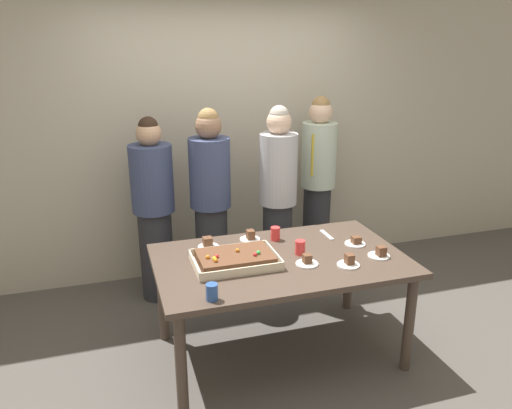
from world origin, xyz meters
TOP-DOWN VIEW (x-y plane):
  - ground_plane at (0.00, 0.00)m, footprint 12.00×12.00m
  - interior_back_panel at (0.00, 1.60)m, footprint 8.00×0.12m
  - party_table at (0.00, 0.00)m, footprint 1.70×1.03m
  - sheet_cake at (-0.32, -0.00)m, footprint 0.56×0.39m
  - plated_slice_near_left at (-0.11, 0.37)m, footprint 0.15×0.15m
  - plated_slice_near_right at (0.66, -0.19)m, footprint 0.15×0.15m
  - plated_slice_far_left at (0.60, 0.06)m, footprint 0.15×0.15m
  - plated_slice_far_right at (-0.43, 0.33)m, footprint 0.15×0.15m
  - plated_slice_center_front at (0.39, -0.24)m, footprint 0.15×0.15m
  - plated_slice_center_back at (0.13, -0.15)m, footprint 0.15×0.15m
  - drink_cup_nearest at (0.15, 0.02)m, footprint 0.07×0.07m
  - drink_cup_middle at (0.07, 0.31)m, footprint 0.07×0.07m
  - drink_cup_far_end at (-0.57, -0.42)m, footprint 0.07×0.07m
  - cake_server_utensil at (0.48, 0.28)m, footprint 0.03×0.20m
  - person_serving_front at (-0.26, 1.00)m, footprint 0.34×0.34m
  - person_green_shirt_behind at (0.31, 0.92)m, footprint 0.32×0.32m
  - person_striped_tie_right at (-0.73, 1.12)m, footprint 0.35×0.35m
  - person_far_right_suit at (0.82, 1.22)m, footprint 0.32×0.32m

SIDE VIEW (x-z plane):
  - ground_plane at x=0.00m, z-range 0.00..0.00m
  - party_table at x=0.00m, z-range 0.29..1.05m
  - cake_server_utensil at x=0.48m, z-range 0.76..0.76m
  - plated_slice_far_left at x=0.60m, z-range 0.74..0.80m
  - plated_slice_center_back at x=0.13m, z-range 0.74..0.81m
  - plated_slice_center_front at x=0.39m, z-range 0.74..0.82m
  - plated_slice_near_right at x=0.66m, z-range 0.74..0.82m
  - plated_slice_near_left at x=-0.11m, z-range 0.74..0.82m
  - plated_slice_far_right at x=-0.43m, z-range 0.74..0.82m
  - sheet_cake at x=-0.32m, z-range 0.74..0.84m
  - drink_cup_nearest at x=0.15m, z-range 0.76..0.86m
  - drink_cup_middle at x=0.07m, z-range 0.76..0.86m
  - drink_cup_far_end at x=-0.57m, z-range 0.76..0.86m
  - person_striped_tie_right at x=-0.73m, z-range 0.02..1.62m
  - person_serving_front at x=-0.26m, z-range 0.03..1.69m
  - person_green_shirt_behind at x=0.31m, z-range 0.04..1.71m
  - person_far_right_suit at x=0.82m, z-range 0.04..1.74m
  - interior_back_panel at x=0.00m, z-range 0.00..3.00m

